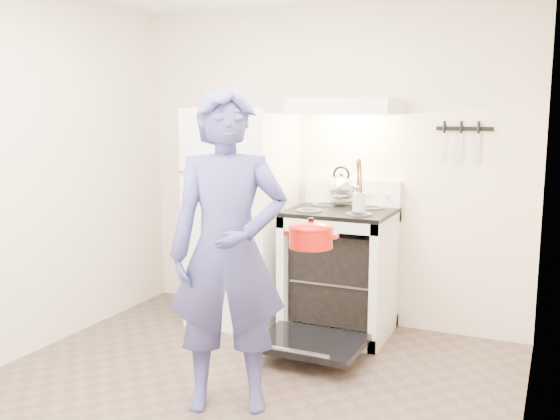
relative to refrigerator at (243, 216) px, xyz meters
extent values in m
plane|color=brown|center=(0.58, -1.45, -0.85)|extent=(3.60, 3.60, 0.00)
cube|color=beige|center=(0.58, 0.35, 0.40)|extent=(3.20, 0.02, 2.50)
cube|color=white|center=(0.00, 0.00, 0.00)|extent=(0.70, 0.70, 1.70)
cube|color=white|center=(0.81, 0.02, -0.39)|extent=(0.76, 0.65, 0.92)
cube|color=black|center=(0.81, 0.02, 0.09)|extent=(0.76, 0.65, 0.03)
cube|color=white|center=(0.81, 0.31, 0.20)|extent=(0.76, 0.07, 0.20)
cube|color=black|center=(0.81, -0.57, -0.72)|extent=(0.70, 0.54, 0.04)
cube|color=slate|center=(0.81, 0.02, -0.41)|extent=(0.60, 0.52, 0.01)
cube|color=white|center=(0.81, 0.10, 0.86)|extent=(0.76, 0.50, 0.12)
cube|color=black|center=(1.63, 0.33, 0.70)|extent=(0.40, 0.02, 0.03)
cylinder|color=#936A4A|center=(0.90, 0.11, -0.40)|extent=(0.34, 0.34, 0.02)
cylinder|color=silver|center=(1.00, -0.15, 0.20)|extent=(0.10, 0.10, 0.13)
imported|color=navy|center=(0.63, -1.36, 0.05)|extent=(0.78, 0.67, 1.80)
camera|label=1|loc=(2.28, -4.32, 0.84)|focal=40.00mm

